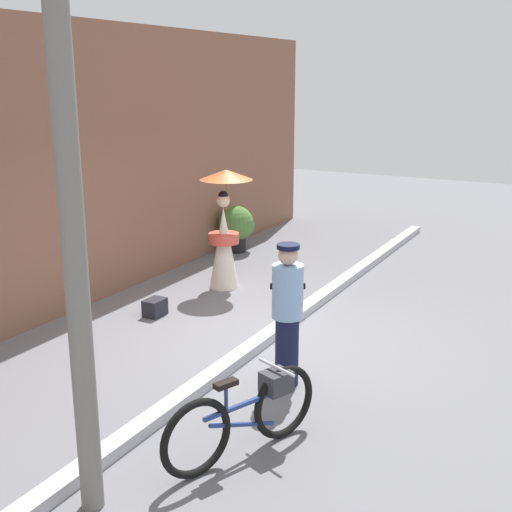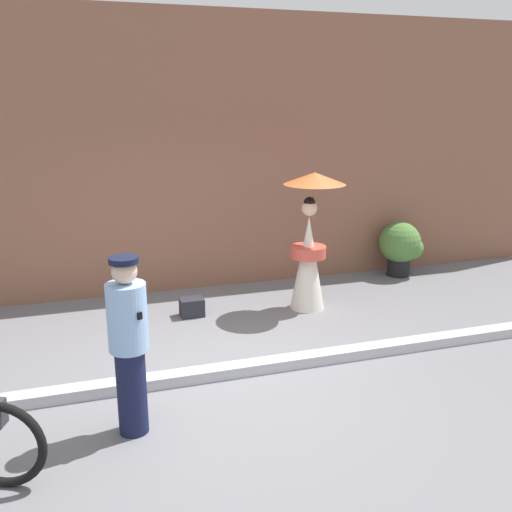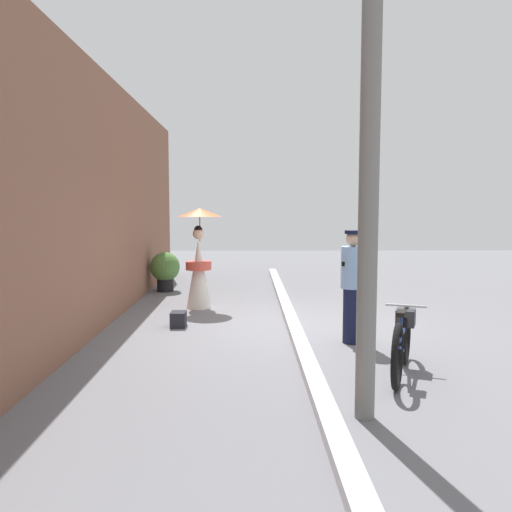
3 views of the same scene
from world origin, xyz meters
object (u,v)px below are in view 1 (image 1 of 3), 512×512
Objects in this scene: backpack_on_pavement at (155,307)px; utility_pole at (71,211)px; bicycle_near_officer at (247,413)px; person_with_parasol at (224,228)px; potted_plant_by_door at (237,226)px; person_officer at (287,312)px.

utility_pole is (-3.75, -2.20, 2.27)m from backpack_on_pavement.
person_with_parasol reaches higher than bicycle_near_officer.
backpack_on_pavement is (-3.69, -0.77, -0.38)m from potted_plant_by_door.
backpack_on_pavement is at bearing 30.37° from utility_pole.
utility_pole is at bearing -149.63° from backpack_on_pavement.
backpack_on_pavement is (1.06, 2.61, -0.73)m from person_officer.
person_officer is (1.44, 0.30, 0.45)m from bicycle_near_officer.
person_officer is 3.62m from person_with_parasol.
backpack_on_pavement is 4.90m from utility_pole.
utility_pole is (-7.43, -2.97, 1.89)m from potted_plant_by_door.
backpack_on_pavement is at bearing 173.58° from person_with_parasol.
person_with_parasol is (2.69, 2.42, 0.13)m from person_officer.
potted_plant_by_door is at bearing 30.78° from bicycle_near_officer.
potted_plant_by_door is (2.06, 0.96, -0.47)m from person_with_parasol.
utility_pole is at bearing 171.35° from person_officer.
backpack_on_pavement is at bearing 67.94° from person_officer.
person_with_parasol is 0.40× the size of utility_pole.
utility_pole is (-5.38, -2.01, 1.42)m from person_with_parasol.
bicycle_near_officer is at bearing -29.50° from utility_pole.
potted_plant_by_door is 8.22m from utility_pole.
person_with_parasol is (4.12, 2.72, 0.58)m from bicycle_near_officer.
person_with_parasol is at bearing -6.42° from backpack_on_pavement.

